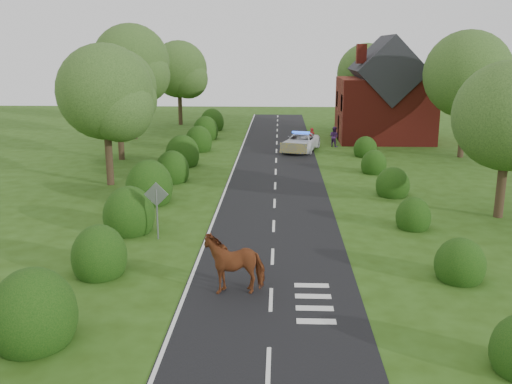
{
  "coord_description": "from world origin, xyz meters",
  "views": [
    {
      "loc": [
        0.23,
        -21.31,
        8.05
      ],
      "look_at": [
        -0.88,
        5.36,
        1.3
      ],
      "focal_mm": 40.0,
      "sensor_mm": 36.0,
      "label": 1
    }
  ],
  "objects_px": {
    "police_van": "(301,142)",
    "pedestrian_red": "(311,138)",
    "pedestrian_purple": "(334,137)",
    "road_sign": "(157,202)",
    "cow": "(235,266)"
  },
  "relations": [
    {
      "from": "police_van",
      "to": "pedestrian_purple",
      "type": "xyz_separation_m",
      "value": [
        2.86,
        2.18,
        0.14
      ]
    },
    {
      "from": "pedestrian_purple",
      "to": "cow",
      "type": "bearing_deg",
      "value": 118.09
    },
    {
      "from": "pedestrian_red",
      "to": "pedestrian_purple",
      "type": "bearing_deg",
      "value": -162.68
    },
    {
      "from": "cow",
      "to": "police_van",
      "type": "distance_m",
      "value": 27.52
    },
    {
      "from": "pedestrian_red",
      "to": "pedestrian_purple",
      "type": "xyz_separation_m",
      "value": [
        1.91,
        0.53,
        0.02
      ]
    },
    {
      "from": "police_van",
      "to": "pedestrian_purple",
      "type": "relative_size",
      "value": 3.28
    },
    {
      "from": "road_sign",
      "to": "police_van",
      "type": "height_order",
      "value": "road_sign"
    },
    {
      "from": "cow",
      "to": "pedestrian_red",
      "type": "bearing_deg",
      "value": 161.3
    },
    {
      "from": "road_sign",
      "to": "cow",
      "type": "distance_m",
      "value": 6.41
    },
    {
      "from": "police_van",
      "to": "pedestrian_red",
      "type": "relative_size",
      "value": 3.37
    },
    {
      "from": "road_sign",
      "to": "pedestrian_red",
      "type": "height_order",
      "value": "road_sign"
    },
    {
      "from": "cow",
      "to": "police_van",
      "type": "relative_size",
      "value": 0.43
    },
    {
      "from": "road_sign",
      "to": "police_van",
      "type": "xyz_separation_m",
      "value": [
        6.94,
        22.18,
        -0.94
      ]
    },
    {
      "from": "road_sign",
      "to": "cow",
      "type": "bearing_deg",
      "value": -53.97
    },
    {
      "from": "cow",
      "to": "pedestrian_purple",
      "type": "bearing_deg",
      "value": 157.84
    }
  ]
}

